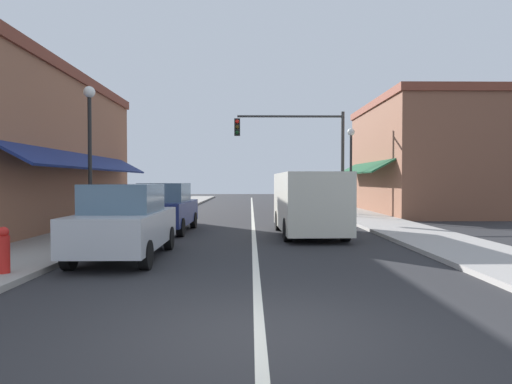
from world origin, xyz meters
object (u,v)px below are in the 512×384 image
object	(u,v)px
parked_car_second_left	(166,208)
traffic_signal_mast_arm	(304,144)
street_lamp_left_near	(90,137)
street_lamp_right_mid	(351,157)
fire_hydrant	(4,250)
van_in_lane	(308,202)
parked_car_nearest_left	(125,222)

from	to	relation	value
parked_car_second_left	traffic_signal_mast_arm	distance (m)	10.05
street_lamp_left_near	street_lamp_right_mid	xyz separation A→B (m)	(9.97, 7.68, -0.23)
street_lamp_right_mid	fire_hydrant	bearing A→B (deg)	-125.39
traffic_signal_mast_arm	street_lamp_left_near	size ratio (longest dim) A/B	1.21
van_in_lane	fire_hydrant	size ratio (longest dim) A/B	6.01
traffic_signal_mast_arm	street_lamp_right_mid	world-z (taller)	traffic_signal_mast_arm
parked_car_second_left	van_in_lane	bearing A→B (deg)	-9.38
parked_car_nearest_left	street_lamp_right_mid	bearing A→B (deg)	54.53
van_in_lane	traffic_signal_mast_arm	size ratio (longest dim) A/B	0.89
parked_car_nearest_left	parked_car_second_left	bearing A→B (deg)	90.56
street_lamp_right_mid	van_in_lane	bearing A→B (deg)	-113.81
parked_car_second_left	traffic_signal_mast_arm	bearing A→B (deg)	53.67
parked_car_nearest_left	street_lamp_left_near	bearing A→B (deg)	120.12
van_in_lane	parked_car_second_left	bearing A→B (deg)	167.67
van_in_lane	fire_hydrant	bearing A→B (deg)	-135.77
street_lamp_left_near	street_lamp_right_mid	size ratio (longest dim) A/B	1.09
parked_car_nearest_left	street_lamp_right_mid	size ratio (longest dim) A/B	0.93
parked_car_nearest_left	fire_hydrant	distance (m)	2.77
traffic_signal_mast_arm	fire_hydrant	world-z (taller)	traffic_signal_mast_arm
parked_car_second_left	van_in_lane	size ratio (longest dim) A/B	0.79
traffic_signal_mast_arm	street_lamp_right_mid	size ratio (longest dim) A/B	1.32
parked_car_second_left	street_lamp_left_near	bearing A→B (deg)	-133.86
van_in_lane	street_lamp_left_near	distance (m)	7.40
fire_hydrant	traffic_signal_mast_arm	bearing A→B (deg)	64.03
parked_car_second_left	street_lamp_right_mid	size ratio (longest dim) A/B	0.94
parked_car_nearest_left	van_in_lane	size ratio (longest dim) A/B	0.79
parked_car_nearest_left	street_lamp_right_mid	distance (m)	13.88
street_lamp_left_near	fire_hydrant	distance (m)	6.36
street_lamp_left_near	parked_car_nearest_left	bearing A→B (deg)	-59.53
fire_hydrant	parked_car_nearest_left	bearing A→B (deg)	53.22
parked_car_nearest_left	parked_car_second_left	world-z (taller)	same
street_lamp_right_mid	parked_car_nearest_left	bearing A→B (deg)	-125.12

